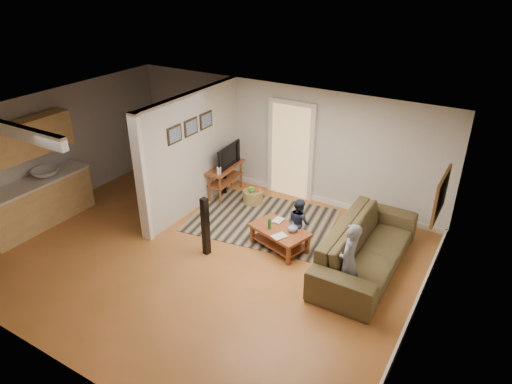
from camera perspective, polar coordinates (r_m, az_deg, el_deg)
ground at (r=8.49m, az=-6.85°, el=-7.66°), size 7.50×7.50×0.00m
room_shell at (r=8.69m, az=-11.29°, el=3.84°), size 7.54×6.02×2.52m
area_rug at (r=9.43m, az=0.77°, el=-3.53°), size 3.11×2.47×0.01m
sofa at (r=8.33m, az=13.36°, el=-9.07°), size 1.10×2.78×0.81m
coffee_table at (r=8.41m, az=3.07°, el=-5.18°), size 1.20×0.90×0.63m
tv_console at (r=10.20m, az=-3.82°, el=2.89°), size 0.49×1.14×0.96m
speaker_left at (r=8.19m, az=-6.33°, el=-4.32°), size 0.13×0.13×1.13m
speaker_right at (r=10.35m, az=-3.95°, el=2.06°), size 0.11×0.11×0.89m
toy_basket at (r=10.03m, az=-0.37°, el=-0.51°), size 0.44×0.44×0.39m
child at (r=7.68m, az=11.05°, el=-12.35°), size 0.32×0.48×1.29m
toddler at (r=8.74m, az=5.26°, el=-6.43°), size 0.58×0.56×0.95m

